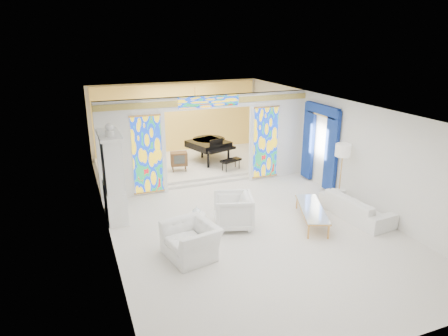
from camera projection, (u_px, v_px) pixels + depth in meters
name	position (u px, v px, depth m)	size (l,w,h in m)	color
floor	(231.00, 207.00, 11.69)	(12.00, 12.00, 0.00)	beige
ceiling	(232.00, 105.00, 10.73)	(7.00, 12.00, 0.02)	white
wall_back	(177.00, 119.00, 16.51)	(7.00, 0.02, 3.00)	silver
wall_front	(386.00, 270.00, 5.92)	(7.00, 0.02, 3.00)	silver
wall_left	(103.00, 174.00, 10.00)	(0.02, 12.00, 3.00)	silver
wall_right	(336.00, 146.00, 12.42)	(0.02, 12.00, 3.00)	silver
partition_wall	(208.00, 137.00, 12.92)	(7.00, 0.22, 3.00)	silver
stained_glass_left	(147.00, 155.00, 12.24)	(0.90, 0.04, 2.40)	gold
stained_glass_right	(265.00, 143.00, 13.65)	(0.90, 0.04, 2.40)	gold
stained_glass_transom	(209.00, 102.00, 12.46)	(2.00, 0.04, 0.34)	gold
alcove_platform	(191.00, 164.00, 15.28)	(6.80, 3.80, 0.18)	beige
gold_curtain_back	(177.00, 119.00, 16.40)	(6.70, 0.10, 2.90)	#F5BD55
chandelier	(195.00, 100.00, 14.48)	(0.48, 0.48, 0.30)	#CE9248
blue_drapes	(320.00, 139.00, 12.98)	(0.14, 1.85, 2.65)	navy
china_cabinet	(113.00, 177.00, 10.73)	(0.56, 1.46, 2.72)	white
armchair_left	(191.00, 241.00, 9.03)	(1.19, 1.04, 0.78)	white
armchair_right	(233.00, 211.00, 10.39)	(0.96, 0.99, 0.90)	white
sofa	(356.00, 207.00, 10.97)	(2.15, 0.84, 0.63)	white
side_table	(197.00, 221.00, 10.02)	(0.57, 0.57, 0.55)	white
vase	(197.00, 210.00, 9.93)	(0.21, 0.21, 0.22)	silver
coffee_table	(312.00, 209.00, 10.63)	(1.28, 2.01, 0.43)	white
floor_lamp	(343.00, 153.00, 11.57)	(0.50, 0.50, 1.81)	#CE9248
grand_piano	(210.00, 144.00, 15.27)	(1.77, 2.69, 0.97)	black
tv_console	(179.00, 159.00, 14.15)	(0.64, 0.49, 0.68)	#54391E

